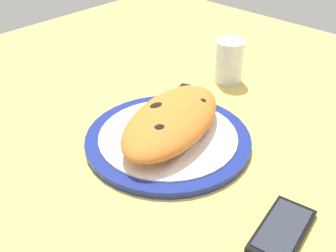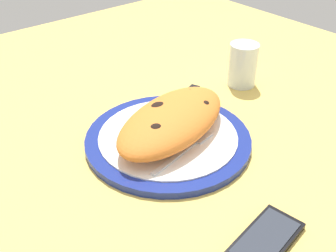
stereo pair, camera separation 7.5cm
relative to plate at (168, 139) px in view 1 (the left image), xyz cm
name	(u,v)px [view 1 (the left image)]	position (x,y,z in cm)	size (l,w,h in cm)	color
ground_plane	(168,149)	(0.00, 0.00, -2.30)	(150.00, 150.00, 3.00)	#DBB756
plate	(168,139)	(0.00, 0.00, 0.00)	(30.96, 30.96, 1.68)	navy
calzone	(172,120)	(0.98, -0.04, 3.73)	(30.02, 20.79, 5.66)	orange
fork	(190,146)	(-0.04, -5.47, 1.08)	(15.88, 4.54, 0.40)	silver
knife	(173,104)	(8.37, 6.49, 1.38)	(22.62, 10.39, 1.20)	silver
smartphone	(282,230)	(-5.00, -27.08, -0.24)	(13.04, 7.80, 1.16)	black
water_glass	(229,64)	(28.26, 6.97, 3.48)	(6.57, 6.57, 9.98)	silver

